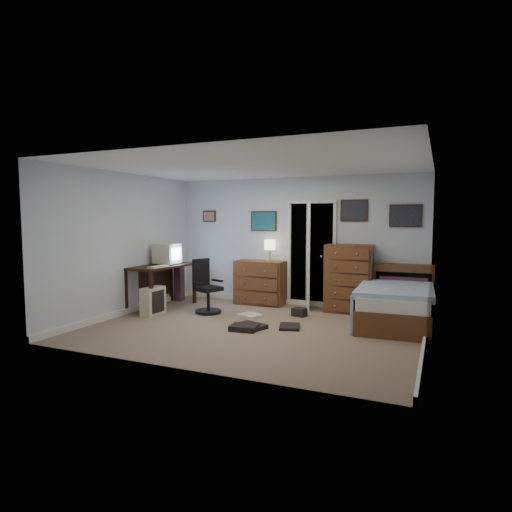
{
  "coord_description": "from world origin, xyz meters",
  "views": [
    {
      "loc": [
        2.65,
        -5.98,
        1.7
      ],
      "look_at": [
        -0.09,
        0.3,
        1.1
      ],
      "focal_mm": 30.0,
      "sensor_mm": 36.0,
      "label": 1
    }
  ],
  "objects_px": {
    "low_dresser": "(260,282)",
    "bed": "(395,303)",
    "tall_dresser": "(349,278)",
    "office_chair": "(206,292)",
    "computer_desk": "(158,275)"
  },
  "relations": [
    {
      "from": "bed",
      "to": "low_dresser",
      "type": "bearing_deg",
      "value": 165.31
    },
    {
      "from": "tall_dresser",
      "to": "low_dresser",
      "type": "bearing_deg",
      "value": 175.78
    },
    {
      "from": "tall_dresser",
      "to": "bed",
      "type": "bearing_deg",
      "value": -35.85
    },
    {
      "from": "computer_desk",
      "to": "tall_dresser",
      "type": "relative_size",
      "value": 1.17
    },
    {
      "from": "low_dresser",
      "to": "tall_dresser",
      "type": "relative_size",
      "value": 0.79
    },
    {
      "from": "low_dresser",
      "to": "tall_dresser",
      "type": "height_order",
      "value": "tall_dresser"
    },
    {
      "from": "office_chair",
      "to": "low_dresser",
      "type": "height_order",
      "value": "office_chair"
    },
    {
      "from": "office_chair",
      "to": "bed",
      "type": "xyz_separation_m",
      "value": [
        3.21,
        0.54,
        -0.05
      ]
    },
    {
      "from": "computer_desk",
      "to": "bed",
      "type": "relative_size",
      "value": 0.67
    },
    {
      "from": "tall_dresser",
      "to": "computer_desk",
      "type": "bearing_deg",
      "value": -165.98
    },
    {
      "from": "low_dresser",
      "to": "bed",
      "type": "bearing_deg",
      "value": -14.83
    },
    {
      "from": "low_dresser",
      "to": "bed",
      "type": "relative_size",
      "value": 0.45
    },
    {
      "from": "low_dresser",
      "to": "office_chair",
      "type": "bearing_deg",
      "value": -120.42
    },
    {
      "from": "computer_desk",
      "to": "office_chair",
      "type": "bearing_deg",
      "value": 0.57
    },
    {
      "from": "low_dresser",
      "to": "tall_dresser",
      "type": "bearing_deg",
      "value": -3.32
    }
  ]
}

